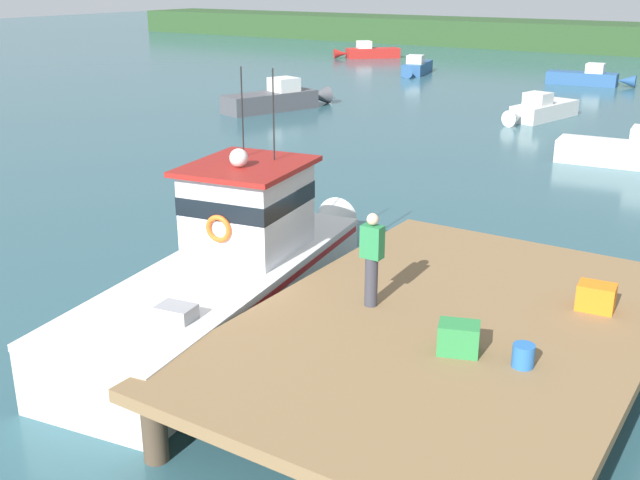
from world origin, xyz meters
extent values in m
plane|color=#2D5660|center=(0.00, 0.00, 0.00)|extent=(200.00, 200.00, 0.00)
cylinder|color=#4C3D2D|center=(2.20, -4.10, 0.50)|extent=(0.36, 0.36, 1.00)
cylinder|color=#4C3D2D|center=(2.20, 4.10, 0.50)|extent=(0.36, 0.36, 1.00)
cube|color=olive|center=(4.80, 0.00, 1.10)|extent=(6.00, 9.00, 0.20)
cube|color=silver|center=(0.20, -0.30, 0.55)|extent=(3.69, 8.29, 1.10)
cone|color=silver|center=(-0.55, 4.55, 0.55)|extent=(1.36, 1.95, 1.10)
cube|color=#A31919|center=(0.20, -0.30, 1.00)|extent=(3.68, 8.13, 0.12)
cube|color=silver|center=(0.20, -0.30, 1.16)|extent=(3.73, 8.29, 0.12)
cube|color=silver|center=(0.02, 0.89, 2.00)|extent=(2.21, 2.46, 1.80)
cube|color=black|center=(0.02, 0.89, 2.31)|extent=(2.24, 2.49, 0.36)
cube|color=maroon|center=(0.02, 0.89, 2.95)|extent=(2.50, 2.80, 0.10)
sphere|color=white|center=(0.06, 0.59, 3.18)|extent=(0.36, 0.36, 0.36)
cylinder|color=black|center=(-0.40, 1.33, 3.90)|extent=(0.03, 0.03, 1.80)
cylinder|color=black|center=(0.29, 1.44, 3.90)|extent=(0.03, 0.03, 1.80)
cube|color=#939399|center=(1.08, -2.39, 1.28)|extent=(0.66, 0.53, 0.36)
torus|color=orange|center=(0.23, -3.12, 1.16)|extent=(0.64, 0.64, 0.12)
torus|color=#EA5119|center=(0.19, -0.24, 2.00)|extent=(0.55, 0.18, 0.54)
cube|color=orange|center=(6.66, 1.74, 1.42)|extent=(0.64, 0.50, 0.45)
cube|color=#2D8442|center=(5.34, -0.94, 1.43)|extent=(0.71, 0.62, 0.47)
cylinder|color=#2866B2|center=(6.29, -0.83, 1.37)|extent=(0.32, 0.32, 0.34)
cylinder|color=#383842|center=(3.43, -0.15, 1.63)|extent=(0.22, 0.22, 0.86)
cube|color=#287F47|center=(3.43, -0.15, 2.34)|extent=(0.36, 0.22, 0.56)
sphere|color=beige|center=(3.43, -0.15, 2.73)|extent=(0.20, 0.20, 0.20)
cube|color=#285184|center=(-3.23, 38.60, 0.38)|extent=(4.30, 1.73, 0.76)
cone|color=#285184|center=(-0.62, 38.85, 0.38)|extent=(1.12, 0.86, 0.76)
cube|color=silver|center=(-2.50, 38.67, 1.05)|extent=(1.15, 1.16, 0.57)
cube|color=#4C4C51|center=(-13.83, 20.30, 0.45)|extent=(3.10, 5.19, 0.90)
cone|color=#4C4C51|center=(-12.82, 23.23, 0.45)|extent=(1.25, 1.46, 0.90)
cube|color=silver|center=(-13.55, 21.12, 1.24)|extent=(1.59, 1.58, 0.68)
cube|color=#285184|center=(-14.35, 38.17, 0.37)|extent=(2.23, 4.31, 0.75)
cone|color=#285184|center=(-13.76, 35.67, 0.37)|extent=(0.97, 1.18, 0.75)
cube|color=silver|center=(-14.18, 37.47, 1.03)|extent=(1.26, 1.24, 0.56)
cube|color=silver|center=(3.69, 17.84, 0.41)|extent=(4.60, 1.82, 0.82)
cube|color=red|center=(-21.99, 45.55, 0.39)|extent=(4.09, 3.97, 0.79)
cone|color=red|center=(-23.96, 43.70, 0.39)|extent=(1.33, 1.31, 0.79)
cube|color=silver|center=(-22.54, 45.03, 1.08)|extent=(1.54, 1.54, 0.59)
cube|color=silver|center=(-1.51, 25.56, 0.37)|extent=(2.21, 4.31, 0.75)
cone|color=silver|center=(-2.10, 23.06, 0.37)|extent=(0.96, 1.17, 0.75)
cube|color=silver|center=(-1.68, 24.86, 1.03)|extent=(1.25, 1.24, 0.56)
sphere|color=silver|center=(-3.05, 6.12, 0.22)|extent=(0.45, 0.45, 0.45)
sphere|color=silver|center=(-13.38, 25.22, 0.17)|extent=(0.34, 0.34, 0.34)
camera|label=1|loc=(9.10, -10.50, 6.50)|focal=42.62mm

